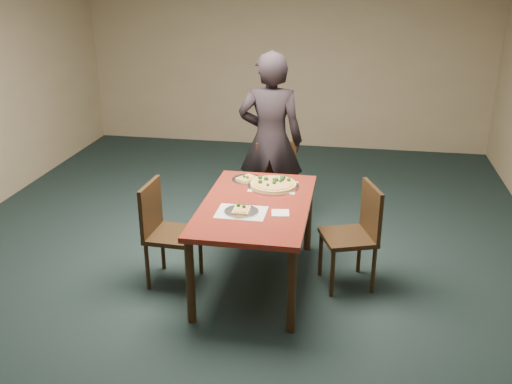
% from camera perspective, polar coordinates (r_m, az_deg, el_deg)
% --- Properties ---
extents(ground, '(8.00, 8.00, 0.00)m').
position_cam_1_polar(ground, '(5.30, -2.68, -7.73)').
color(ground, black).
rests_on(ground, ground).
extents(room_shell, '(8.00, 8.00, 8.00)m').
position_cam_1_polar(room_shell, '(4.70, -3.05, 11.06)').
color(room_shell, tan).
rests_on(room_shell, ground).
extents(dining_table, '(0.90, 1.50, 0.75)m').
position_cam_1_polar(dining_table, '(4.82, 0.00, -2.12)').
color(dining_table, maroon).
rests_on(dining_table, ground).
extents(chair_far, '(0.53, 0.53, 0.91)m').
position_cam_1_polar(chair_far, '(5.91, 2.16, 0.99)').
color(chair_far, black).
rests_on(chair_far, ground).
extents(chair_left, '(0.44, 0.44, 0.91)m').
position_cam_1_polar(chair_left, '(4.96, -9.17, -3.50)').
color(chair_left, black).
rests_on(chair_left, ground).
extents(chair_right, '(0.54, 0.54, 0.91)m').
position_cam_1_polar(chair_right, '(4.93, 10.09, -3.75)').
color(chair_right, black).
rests_on(chair_right, ground).
extents(diner, '(0.68, 0.46, 1.84)m').
position_cam_1_polar(diner, '(5.91, 1.47, 5.14)').
color(diner, black).
rests_on(diner, ground).
extents(placemat_main, '(0.42, 0.32, 0.00)m').
position_cam_1_polar(placemat_main, '(5.14, 1.74, 0.55)').
color(placemat_main, white).
rests_on(placemat_main, dining_table).
extents(placemat_near, '(0.40, 0.30, 0.00)m').
position_cam_1_polar(placemat_near, '(4.61, -1.47, -2.02)').
color(placemat_near, white).
rests_on(placemat_near, dining_table).
extents(pizza_pan, '(0.46, 0.46, 0.07)m').
position_cam_1_polar(pizza_pan, '(5.13, 1.75, 0.80)').
color(pizza_pan, silver).
rests_on(pizza_pan, dining_table).
extents(slice_plate_near, '(0.28, 0.28, 0.06)m').
position_cam_1_polar(slice_plate_near, '(4.61, -1.48, -1.87)').
color(slice_plate_near, silver).
rests_on(slice_plate_near, dining_table).
extents(slice_plate_far, '(0.28, 0.28, 0.06)m').
position_cam_1_polar(slice_plate_far, '(5.29, -0.92, 1.33)').
color(slice_plate_far, silver).
rests_on(slice_plate_far, dining_table).
extents(napkin, '(0.16, 0.16, 0.01)m').
position_cam_1_polar(napkin, '(4.59, 2.45, -2.11)').
color(napkin, white).
rests_on(napkin, dining_table).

